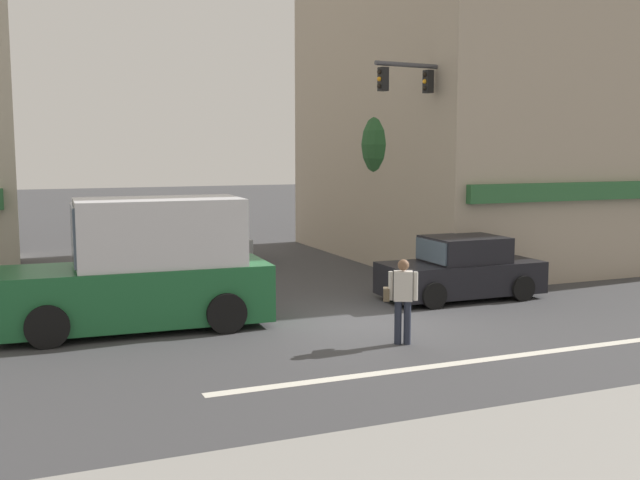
{
  "coord_description": "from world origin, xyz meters",
  "views": [
    {
      "loc": [
        -7.09,
        -14.48,
        3.79
      ],
      "look_at": [
        -0.28,
        2.0,
        1.6
      ],
      "focal_mm": 42.0,
      "sensor_mm": 36.0,
      "label": 1
    }
  ],
  "objects": [
    {
      "name": "sedan_crossing_center",
      "position": [
        -1.02,
        9.76,
        0.71
      ],
      "size": [
        1.89,
        4.1,
        1.58
      ],
      "color": "#999EA3",
      "rests_on": "ground"
    },
    {
      "name": "box_truck_parked_curbside",
      "position": [
        -4.59,
        1.27,
        1.25
      ],
      "size": [
        5.69,
        2.44,
        2.75
      ],
      "color": "#1E6033",
      "rests_on": "ground"
    },
    {
      "name": "lane_marking_stripe",
      "position": [
        0.0,
        -3.5,
        0.0
      ],
      "size": [
        9.0,
        0.24,
        0.01
      ],
      "primitive_type": "cube",
      "color": "silver",
      "rests_on": "ground"
    },
    {
      "name": "sedan_crossing_rightbound",
      "position": [
        3.36,
        1.43,
        0.71
      ],
      "size": [
        4.12,
        1.92,
        1.58
      ],
      "color": "black",
      "rests_on": "ground"
    },
    {
      "name": "ground_plane",
      "position": [
        0.0,
        0.0,
        0.0
      ],
      "size": [
        120.0,
        120.0,
        0.0
      ],
      "primitive_type": "plane",
      "color": "#3D3D3F"
    },
    {
      "name": "building_right_corner",
      "position": [
        10.35,
        8.0,
        5.87
      ],
      "size": [
        13.57,
        12.02,
        11.75
      ],
      "color": "tan",
      "rests_on": "ground"
    },
    {
      "name": "street_tree",
      "position": [
        5.0,
        6.88,
        3.89
      ],
      "size": [
        3.36,
        3.36,
        5.59
      ],
      "color": "#4C3823",
      "rests_on": "ground"
    },
    {
      "name": "pedestrian_mid_crossing",
      "position": [
        -0.2,
        -1.95,
        0.95
      ],
      "size": [
        0.64,
        0.51,
        1.67
      ],
      "color": "#232838",
      "rests_on": "ground"
    },
    {
      "name": "traffic_light_mast",
      "position": [
        5.09,
        3.32,
        4.3
      ],
      "size": [
        4.86,
        0.76,
        6.2
      ],
      "color": "#47474C",
      "rests_on": "ground"
    }
  ]
}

